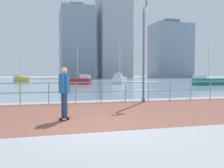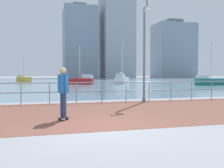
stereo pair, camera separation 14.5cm
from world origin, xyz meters
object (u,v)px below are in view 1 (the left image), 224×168
at_px(sailboat_teal, 21,79).
at_px(sailboat_blue, 78,81).
at_px(skateboarder, 64,89).
at_px(sailboat_white, 120,80).
at_px(lamppost, 144,44).
at_px(sailboat_gray, 207,81).

bearing_deg(sailboat_teal, sailboat_blue, -56.33).
bearing_deg(skateboarder, sailboat_white, 69.39).
bearing_deg(sailboat_white, lamppost, -104.21).
bearing_deg(lamppost, sailboat_blue, 90.85).
relative_size(sailboat_white, sailboat_gray, 1.15).
xyz_separation_m(sailboat_white, sailboat_blue, (-6.66, -0.49, -0.11)).
relative_size(sailboat_white, sailboat_blue, 1.19).
bearing_deg(lamppost, sailboat_teal, 104.37).
bearing_deg(sailboat_blue, sailboat_gray, -24.59).
relative_size(sailboat_gray, sailboat_teal, 0.96).
bearing_deg(sailboat_white, skateboarder, -110.61).
relative_size(lamppost, sailboat_blue, 1.01).
xyz_separation_m(sailboat_white, sailboat_teal, (-16.23, 13.87, -0.06)).
distance_m(lamppost, sailboat_blue, 24.55).
xyz_separation_m(lamppost, sailboat_blue, (-0.36, 24.41, -2.64)).
height_order(lamppost, sailboat_white, sailboat_white).
distance_m(sailboat_white, sailboat_blue, 6.68).
bearing_deg(sailboat_blue, skateboarder, -98.43).
bearing_deg(skateboarder, sailboat_teal, 97.13).
relative_size(lamppost, sailboat_gray, 0.97).
xyz_separation_m(skateboarder, sailboat_white, (10.88, 28.93, -0.41)).
bearing_deg(sailboat_blue, sailboat_white, 4.20).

